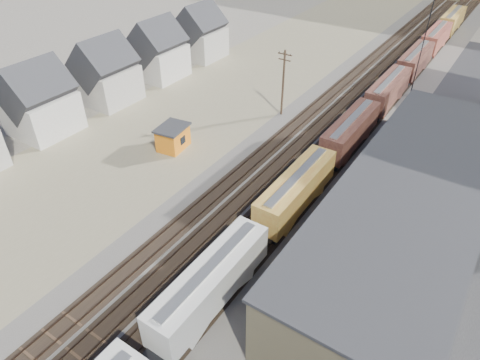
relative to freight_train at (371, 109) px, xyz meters
The scene contains 10 objects.
ground 45.95m from the freight_train, 94.75° to the right, with size 300.00×300.00×0.00m, color #6B6356.
ballast_bed 6.36m from the freight_train, 131.53° to the left, with size 18.00×200.00×0.06m, color #4C4742.
dirt_yard 24.63m from the freight_train, 166.51° to the right, with size 24.00×180.00×0.03m, color #7A7154.
rail_tracks 6.67m from the freight_train, 135.39° to the left, with size 11.40×200.00×0.24m.
freight_train is the anchor object (origin of this frame).
warehouse 23.55m from the freight_train, 61.63° to the right, with size 12.40×40.40×7.25m.
utility_pole_north 13.09m from the freight_train, 163.22° to the right, with size 2.20×0.32×10.00m.
radio_mast 15.78m from the freight_train, 81.25° to the left, with size 1.20×0.16×18.00m.
townhouse_row 43.13m from the freight_train, 151.28° to the right, with size 8.15×68.16×10.47m.
maintenance_shed 28.18m from the freight_train, 134.08° to the right, with size 3.98×4.83×3.23m.
Camera 1 is at (18.80, -10.51, 30.39)m, focal length 32.00 mm.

